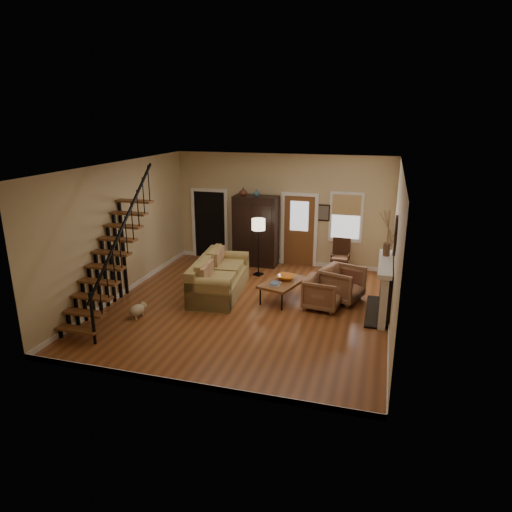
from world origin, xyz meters
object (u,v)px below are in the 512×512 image
(coffee_table, at_px, (283,291))
(floor_lamp, at_px, (258,247))
(armchair_left, at_px, (323,293))
(armchair_right, at_px, (342,284))
(side_chair, at_px, (340,257))
(armoire, at_px, (256,231))
(sofa, at_px, (220,276))

(coffee_table, height_order, floor_lamp, floor_lamp)
(armchair_left, height_order, armchair_right, armchair_right)
(armchair_right, relative_size, floor_lamp, 0.57)
(floor_lamp, xyz_separation_m, side_chair, (2.21, 0.71, -0.31))
(armoire, bearing_deg, sofa, -95.12)
(armoire, height_order, sofa, armoire)
(armchair_left, distance_m, side_chair, 2.53)
(sofa, distance_m, armchair_right, 3.06)
(armoire, distance_m, coffee_table, 2.99)
(armoire, xyz_separation_m, floor_lamp, (0.34, -0.91, -0.23))
(sofa, relative_size, coffee_table, 1.93)
(sofa, relative_size, floor_lamp, 1.51)
(armchair_left, height_order, floor_lamp, floor_lamp)
(coffee_table, bearing_deg, floor_lamp, 123.76)
(coffee_table, xyz_separation_m, floor_lamp, (-1.07, 1.60, 0.57))
(armoire, height_order, armchair_right, armoire)
(coffee_table, bearing_deg, armchair_left, -11.79)
(armchair_left, bearing_deg, armchair_right, -26.08)
(side_chair, bearing_deg, armchair_right, -82.44)
(sofa, bearing_deg, armchair_right, 0.86)
(armchair_left, xyz_separation_m, side_chair, (0.13, 2.53, 0.13))
(sofa, relative_size, side_chair, 2.41)
(sofa, xyz_separation_m, floor_lamp, (0.57, 1.61, 0.36))
(armchair_left, distance_m, armchair_right, 0.71)
(coffee_table, distance_m, armchair_right, 1.46)
(side_chair, bearing_deg, armchair_left, -92.94)
(armchair_right, bearing_deg, floor_lamp, 82.93)
(armoire, height_order, floor_lamp, armoire)
(coffee_table, bearing_deg, armoire, 119.29)
(sofa, distance_m, floor_lamp, 1.74)
(armchair_right, distance_m, side_chair, 1.95)
(armchair_right, relative_size, side_chair, 0.91)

